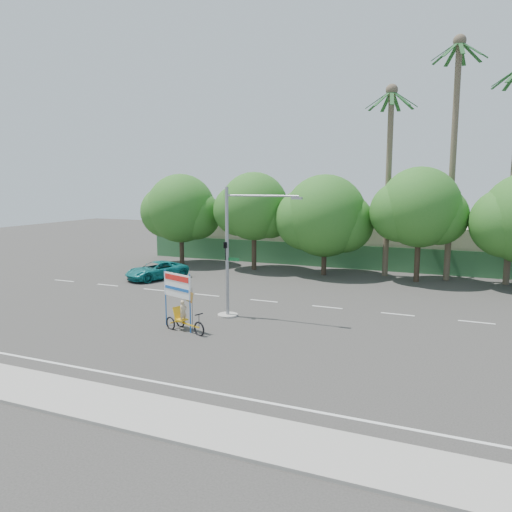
% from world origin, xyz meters
% --- Properties ---
extents(ground, '(120.00, 120.00, 0.00)m').
position_xyz_m(ground, '(0.00, 0.00, 0.00)').
color(ground, '#33302D').
rests_on(ground, ground).
extents(sidewalk_near, '(50.00, 2.40, 0.12)m').
position_xyz_m(sidewalk_near, '(0.00, -7.50, 0.06)').
color(sidewalk_near, gray).
rests_on(sidewalk_near, ground).
extents(fence, '(38.00, 0.08, 2.00)m').
position_xyz_m(fence, '(0.00, 21.50, 1.00)').
color(fence, '#336B3D').
rests_on(fence, ground).
extents(building_left, '(12.00, 8.00, 4.00)m').
position_xyz_m(building_left, '(-10.00, 26.00, 2.00)').
color(building_left, beige).
rests_on(building_left, ground).
extents(building_right, '(14.00, 8.00, 3.60)m').
position_xyz_m(building_right, '(8.00, 26.00, 1.80)').
color(building_right, beige).
rests_on(building_right, ground).
extents(tree_far_left, '(7.14, 6.00, 7.96)m').
position_xyz_m(tree_far_left, '(-14.05, 18.00, 4.76)').
color(tree_far_left, '#473828').
rests_on(tree_far_left, ground).
extents(tree_left, '(6.66, 5.60, 8.07)m').
position_xyz_m(tree_left, '(-7.05, 18.00, 5.06)').
color(tree_left, '#473828').
rests_on(tree_left, ground).
extents(tree_center, '(7.62, 6.40, 7.85)m').
position_xyz_m(tree_center, '(-1.05, 18.00, 4.47)').
color(tree_center, '#473828').
rests_on(tree_center, ground).
extents(tree_right, '(6.90, 5.80, 8.36)m').
position_xyz_m(tree_right, '(5.95, 18.00, 5.24)').
color(tree_right, '#473828').
rests_on(tree_right, ground).
extents(palm_tall, '(3.73, 3.79, 17.45)m').
position_xyz_m(palm_tall, '(8.00, 19.50, 10.46)').
color(palm_tall, '#70604C').
rests_on(palm_tall, ground).
extents(palm_short, '(3.73, 3.79, 14.45)m').
position_xyz_m(palm_short, '(3.50, 19.50, 8.86)').
color(palm_short, '#70604C').
rests_on(palm_short, ground).
extents(traffic_signal, '(4.72, 1.10, 7.00)m').
position_xyz_m(traffic_signal, '(-2.20, 3.98, 2.92)').
color(traffic_signal, gray).
rests_on(traffic_signal, ground).
extents(trike_billboard, '(2.84, 1.29, 2.94)m').
position_xyz_m(trike_billboard, '(-3.42, 0.76, 1.18)').
color(trike_billboard, black).
rests_on(trike_billboard, ground).
extents(pickup_truck, '(3.98, 5.24, 1.32)m').
position_xyz_m(pickup_truck, '(-12.08, 11.29, 0.66)').
color(pickup_truck, '#107272').
rests_on(pickup_truck, ground).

